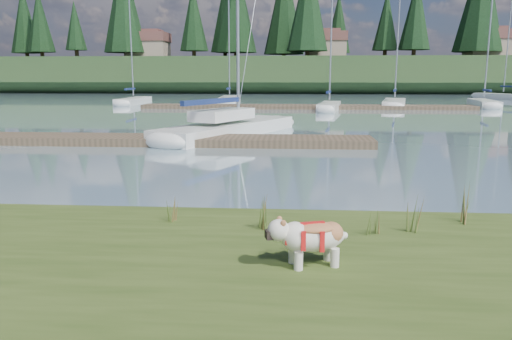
{
  "coord_description": "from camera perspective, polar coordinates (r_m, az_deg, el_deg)",
  "views": [
    {
      "loc": [
        0.95,
        -9.81,
        2.62
      ],
      "look_at": [
        0.27,
        -0.5,
        0.84
      ],
      "focal_mm": 35.0,
      "sensor_mm": 36.0,
      "label": 1
    }
  ],
  "objects": [
    {
      "name": "ground",
      "position": [
        39.91,
        2.81,
        7.02
      ],
      "size": [
        200.0,
        200.0,
        0.0
      ],
      "primitive_type": "plane",
      "color": "#809DAB",
      "rests_on": "ground"
    },
    {
      "name": "ridge",
      "position": [
        82.82,
        3.57,
        10.7
      ],
      "size": [
        200.0,
        20.0,
        5.0
      ],
      "primitive_type": "cube",
      "color": "#1E3218",
      "rests_on": "ground"
    },
    {
      "name": "bulldog",
      "position": [
        6.08,
        6.38,
        -7.44
      ],
      "size": [
        1.02,
        0.59,
        0.6
      ],
      "rotation": [
        0.0,
        0.0,
        3.43
      ],
      "color": "silver",
      "rests_on": "bank"
    },
    {
      "name": "sailboat_main",
      "position": [
        22.62,
        -2.11,
        5.21
      ],
      "size": [
        6.01,
        9.77,
        14.13
      ],
      "rotation": [
        0.0,
        0.0,
        1.13
      ],
      "color": "silver",
      "rests_on": "ground"
    },
    {
      "name": "dock_near",
      "position": [
        19.61,
        -10.52,
        3.38
      ],
      "size": [
        16.0,
        2.0,
        0.3
      ],
      "primitive_type": "cube",
      "color": "#4C3D2C",
      "rests_on": "ground"
    },
    {
      "name": "dock_far",
      "position": [
        39.9,
        5.71,
        7.2
      ],
      "size": [
        26.0,
        2.2,
        0.3
      ],
      "primitive_type": "cube",
      "color": "#4C3D2C",
      "rests_on": "ground"
    },
    {
      "name": "sailboat_bg_0",
      "position": [
        48.08,
        -13.57,
        7.76
      ],
      "size": [
        1.58,
        7.68,
        11.16
      ],
      "rotation": [
        0.0,
        0.0,
        1.58
      ],
      "color": "silver",
      "rests_on": "ground"
    },
    {
      "name": "sailboat_bg_1",
      "position": [
        48.99,
        -2.97,
        8.1
      ],
      "size": [
        2.11,
        8.63,
        12.7
      ],
      "rotation": [
        0.0,
        0.0,
        1.62
      ],
      "color": "silver",
      "rests_on": "ground"
    },
    {
      "name": "sailboat_bg_2",
      "position": [
        38.91,
        8.45,
        7.31
      ],
      "size": [
        2.35,
        6.75,
        10.11
      ],
      "rotation": [
        0.0,
        0.0,
        1.41
      ],
      "color": "silver",
      "rests_on": "ground"
    },
    {
      "name": "sailboat_bg_3",
      "position": [
        44.65,
        15.57,
        7.46
      ],
      "size": [
        3.53,
        8.82,
        12.64
      ],
      "rotation": [
        0.0,
        0.0,
        1.35
      ],
      "color": "silver",
      "rests_on": "ground"
    },
    {
      "name": "sailboat_bg_4",
      "position": [
        47.0,
        24.42,
        7.05
      ],
      "size": [
        2.63,
        7.68,
        11.17
      ],
      "rotation": [
        0.0,
        0.0,
        1.42
      ],
      "color": "silver",
      "rests_on": "ground"
    },
    {
      "name": "sailboat_bg_5",
      "position": [
        62.91,
        25.93,
        7.63
      ],
      "size": [
        4.64,
        8.37,
        11.91
      ],
      "rotation": [
        0.0,
        0.0,
        1.95
      ],
      "color": "silver",
      "rests_on": "ground"
    },
    {
      "name": "weed_0",
      "position": [
        7.57,
        0.7,
        -5.02
      ],
      "size": [
        0.17,
        0.14,
        0.49
      ],
      "color": "#475B23",
      "rests_on": "bank"
    },
    {
      "name": "weed_1",
      "position": [
        7.46,
        1.08,
        -4.96
      ],
      "size": [
        0.17,
        0.14,
        0.58
      ],
      "color": "#475B23",
      "rests_on": "bank"
    },
    {
      "name": "weed_2",
      "position": [
        7.65,
        17.66,
        -4.9
      ],
      "size": [
        0.17,
        0.14,
        0.64
      ],
      "color": "#475B23",
      "rests_on": "bank"
    },
    {
      "name": "weed_3",
      "position": [
        7.93,
        -9.4,
        -4.32
      ],
      "size": [
        0.17,
        0.14,
        0.52
      ],
      "color": "#475B23",
      "rests_on": "bank"
    },
    {
      "name": "weed_4",
      "position": [
        7.44,
        13.19,
        -5.81
      ],
      "size": [
        0.17,
        0.14,
        0.43
      ],
      "color": "#475B23",
      "rests_on": "bank"
    },
    {
      "name": "weed_5",
      "position": [
        8.42,
        23.22,
        -3.64
      ],
      "size": [
        0.17,
        0.14,
        0.71
      ],
      "color": "#475B23",
      "rests_on": "bank"
    },
    {
      "name": "mud_lip",
      "position": [
        8.65,
        -2.36,
        -6.35
      ],
      "size": [
        60.0,
        0.5,
        0.14
      ],
      "primitive_type": "cube",
      "color": "#33281C",
      "rests_on": "ground"
    },
    {
      "name": "conifer_1",
      "position": [
        91.01,
        -23.49,
        15.4
      ],
      "size": [
        4.4,
        4.4,
        11.3
      ],
      "color": "#382619",
      "rests_on": "ridge"
    },
    {
      "name": "conifer_2",
      "position": [
        82.75,
        -14.9,
        18.04
      ],
      "size": [
        6.6,
        6.6,
        16.05
      ],
      "color": "#382619",
      "rests_on": "ridge"
    },
    {
      "name": "conifer_3",
      "position": [
        83.04,
        -3.59,
        17.08
      ],
      "size": [
        4.84,
        4.84,
        12.25
      ],
      "color": "#382619",
      "rests_on": "ridge"
    },
    {
      "name": "conifer_4",
      "position": [
        76.56,
        5.98,
        18.61
      ],
      "size": [
        6.16,
        6.16,
        15.1
      ],
      "color": "#382619",
      "rests_on": "ridge"
    },
    {
      "name": "conifer_5",
      "position": [
        81.45,
        14.68,
        16.25
      ],
      "size": [
        3.96,
        3.96,
        10.35
      ],
      "color": "#382619",
      "rests_on": "ridge"
    },
    {
      "name": "house_0",
      "position": [
        83.18,
        -12.21,
        13.8
      ],
      "size": [
        6.3,
        5.3,
        4.65
      ],
      "color": "gray",
      "rests_on": "ridge"
    },
    {
      "name": "house_1",
      "position": [
        81.11,
        7.97,
        14.02
      ],
      "size": [
        6.3,
        5.3,
        4.65
      ],
      "color": "gray",
      "rests_on": "ridge"
    },
    {
      "name": "house_2",
      "position": [
        84.13,
        25.05,
        13.01
      ],
      "size": [
        6.3,
        5.3,
        4.65
      ],
      "color": "gray",
      "rests_on": "ridge"
    }
  ]
}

